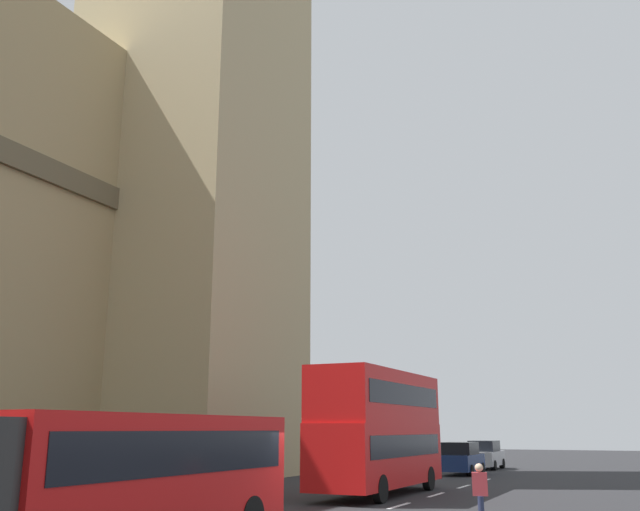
% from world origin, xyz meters
% --- Properties ---
extents(double_decker_bus, '(9.50, 2.54, 4.90)m').
position_xyz_m(double_decker_bus, '(10.15, 2.00, 2.71)').
color(double_decker_bus, red).
rests_on(double_decker_bus, ground_plane).
extents(sedan_lead, '(4.40, 1.86, 1.85)m').
position_xyz_m(sedan_lead, '(24.45, 2.19, 0.91)').
color(sedan_lead, navy).
rests_on(sedan_lead, ground_plane).
extents(sedan_trailing, '(4.40, 1.86, 1.85)m').
position_xyz_m(sedan_trailing, '(30.98, 2.21, 0.91)').
color(sedan_trailing, '#B7B7BC').
rests_on(sedan_trailing, ground_plane).
extents(pedestrian_near_cones, '(0.35, 0.45, 1.69)m').
position_xyz_m(pedestrian_near_cones, '(1.87, -3.93, 0.91)').
color(pedestrian_near_cones, '#262D4C').
rests_on(pedestrian_near_cones, ground_plane).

